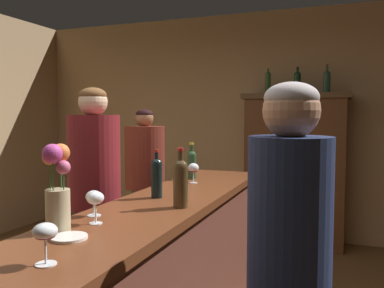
% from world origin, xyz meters
% --- Properties ---
extents(wall_back, '(5.68, 0.12, 2.74)m').
position_xyz_m(wall_back, '(0.00, 3.02, 1.37)').
color(wall_back, tan).
rests_on(wall_back, ground).
extents(bar_counter, '(0.56, 2.61, 0.99)m').
position_xyz_m(bar_counter, '(0.26, 0.17, 0.50)').
color(bar_counter, brown).
rests_on(bar_counter, ground).
extents(display_cabinet, '(1.17, 0.43, 1.73)m').
position_xyz_m(display_cabinet, '(0.70, 2.72, 0.90)').
color(display_cabinet, brown).
rests_on(display_cabinet, ground).
extents(wine_bottle_merlot, '(0.08, 0.08, 0.32)m').
position_xyz_m(wine_bottle_merlot, '(0.42, -0.00, 1.14)').
color(wine_bottle_merlot, '#45321A').
rests_on(wine_bottle_merlot, bar_counter).
extents(wine_bottle_pinot, '(0.07, 0.07, 0.28)m').
position_xyz_m(wine_bottle_pinot, '(0.12, 0.94, 1.12)').
color(wine_bottle_pinot, '#274528').
rests_on(wine_bottle_pinot, bar_counter).
extents(wine_bottle_riesling, '(0.07, 0.07, 0.29)m').
position_xyz_m(wine_bottle_riesling, '(0.18, 0.19, 1.12)').
color(wine_bottle_riesling, black).
rests_on(wine_bottle_riesling, bar_counter).
extents(wine_glass_front, '(0.08, 0.08, 0.14)m').
position_xyz_m(wine_glass_front, '(0.32, -0.93, 1.10)').
color(wine_glass_front, white).
rests_on(wine_glass_front, bar_counter).
extents(wine_glass_mid, '(0.08, 0.08, 0.15)m').
position_xyz_m(wine_glass_mid, '(0.18, -0.44, 1.11)').
color(wine_glass_mid, white).
rests_on(wine_glass_mid, bar_counter).
extents(wine_glass_rear, '(0.08, 0.08, 0.13)m').
position_xyz_m(wine_glass_rear, '(0.09, -0.32, 1.08)').
color(wine_glass_rear, white).
rests_on(wine_glass_rear, bar_counter).
extents(wine_glass_spare, '(0.08, 0.08, 0.15)m').
position_xyz_m(wine_glass_spare, '(0.20, 0.77, 1.10)').
color(wine_glass_spare, white).
rests_on(wine_glass_spare, bar_counter).
extents(flower_arrangement, '(0.12, 0.14, 0.38)m').
position_xyz_m(flower_arrangement, '(0.10, -0.61, 1.19)').
color(flower_arrangement, tan).
rests_on(flower_arrangement, bar_counter).
extents(cheese_plate, '(0.15, 0.15, 0.01)m').
position_xyz_m(cheese_plate, '(0.21, -0.67, 1.00)').
color(cheese_plate, white).
rests_on(cheese_plate, bar_counter).
extents(display_bottle_left, '(0.06, 0.06, 0.31)m').
position_xyz_m(display_bottle_left, '(0.39, 2.72, 1.87)').
color(display_bottle_left, '#2C5227').
rests_on(display_bottle_left, display_cabinet).
extents(display_bottle_midleft, '(0.08, 0.08, 0.30)m').
position_xyz_m(display_bottle_midleft, '(0.72, 2.72, 1.87)').
color(display_bottle_midleft, '#15391D').
rests_on(display_bottle_midleft, display_cabinet).
extents(display_bottle_center, '(0.08, 0.08, 0.31)m').
position_xyz_m(display_bottle_center, '(1.03, 2.72, 1.87)').
color(display_bottle_center, '#244834').
rests_on(display_bottle_center, display_cabinet).
extents(patron_in_grey, '(0.36, 0.36, 1.68)m').
position_xyz_m(patron_in_grey, '(-0.39, 0.39, 0.92)').
color(patron_in_grey, navy).
rests_on(patron_in_grey, ground).
extents(patron_near_entrance, '(0.39, 0.39, 1.55)m').
position_xyz_m(patron_near_entrance, '(-0.57, 1.49, 0.84)').
color(patron_near_entrance, '#496052').
rests_on(patron_near_entrance, ground).
extents(bartender, '(0.31, 0.31, 1.61)m').
position_xyz_m(bartender, '(1.05, -0.48, 0.91)').
color(bartender, gray).
rests_on(bartender, ground).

